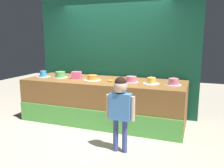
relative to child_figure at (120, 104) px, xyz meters
The scene contains 12 objects.
ground_plane 1.26m from the child_figure, 140.44° to the left, with size 12.00×12.00×0.00m, color #BCB29E.
stage_platform 1.48m from the child_figure, 122.69° to the left, with size 3.35×1.17×0.88m.
curtain_backdrop 2.17m from the child_figure, 112.36° to the left, with size 3.78×0.08×2.99m, color #144C38.
child_figure is the anchor object (origin of this frame).
pink_box 1.83m from the child_figure, 139.64° to the left, with size 0.19×0.16×0.15m, color pink.
donut 1.24m from the child_figure, 117.84° to the left, with size 0.11×0.11×0.03m, color orange.
cake_far_left 2.48m from the child_figure, 153.06° to the left, with size 0.34×0.34×0.16m.
cake_left 2.16m from the child_figure, 146.65° to the left, with size 0.32×0.32×0.13m.
cake_center_left 1.49m from the child_figure, 131.57° to the left, with size 0.36×0.36×0.11m.
cake_center_right 1.20m from the child_figure, 98.14° to the left, with size 0.29×0.29×0.12m.
cake_right 1.18m from the child_figure, 78.19° to the left, with size 0.31×0.31×0.16m.
cake_far_right 1.34m from the child_figure, 60.96° to the left, with size 0.30×0.30×0.16m.
Camera 1 is at (1.85, -3.87, 1.72)m, focal length 37.69 mm.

